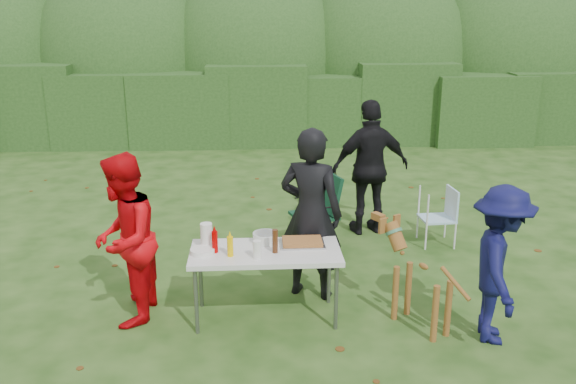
{
  "coord_description": "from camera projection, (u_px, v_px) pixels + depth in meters",
  "views": [
    {
      "loc": [
        -0.1,
        -5.79,
        3.09
      ],
      "look_at": [
        0.3,
        0.94,
        1.0
      ],
      "focal_mm": 38.0,
      "sensor_mm": 36.0,
      "label": 1
    }
  ],
  "objects": [
    {
      "name": "lawn_chair",
      "position": [
        437.0,
        216.0,
        8.1
      ],
      "size": [
        0.49,
        0.49,
        0.77
      ],
      "primitive_type": null,
      "rotation": [
        0.0,
        0.0,
        3.21
      ],
      "color": "#64BBE4",
      "rests_on": "ground"
    },
    {
      "name": "cup_stack",
      "position": [
        257.0,
        250.0,
        5.85
      ],
      "size": [
        0.08,
        0.08,
        0.18
      ],
      "primitive_type": "cylinder",
      "color": "white",
      "rests_on": "folding_table"
    },
    {
      "name": "person_cook",
      "position": [
        311.0,
        214.0,
        6.51
      ],
      "size": [
        0.81,
        0.68,
        1.88
      ],
      "primitive_type": "imported",
      "rotation": [
        0.0,
        0.0,
        2.74
      ],
      "color": "black",
      "rests_on": "ground"
    },
    {
      "name": "paper_towel_roll",
      "position": [
        207.0,
        236.0,
        6.09
      ],
      "size": [
        0.12,
        0.12,
        0.26
      ],
      "primitive_type": "cylinder",
      "color": "white",
      "rests_on": "folding_table"
    },
    {
      "name": "person_black_puffy",
      "position": [
        370.0,
        168.0,
        8.35
      ],
      "size": [
        1.16,
        0.65,
        1.87
      ],
      "primitive_type": "imported",
      "rotation": [
        0.0,
        0.0,
        3.33
      ],
      "color": "black",
      "rests_on": "ground"
    },
    {
      "name": "hedge_row",
      "position": [
        257.0,
        107.0,
        13.82
      ],
      "size": [
        22.0,
        1.4,
        1.7
      ],
      "primitive_type": "cube",
      "color": "#23471C",
      "rests_on": "ground"
    },
    {
      "name": "focaccia_bread",
      "position": [
        302.0,
        241.0,
        6.19
      ],
      "size": [
        0.4,
        0.26,
        0.04
      ],
      "primitive_type": "cube",
      "color": "#9F612D",
      "rests_on": "food_tray"
    },
    {
      "name": "beer_bottle",
      "position": [
        275.0,
        241.0,
        5.98
      ],
      "size": [
        0.06,
        0.06,
        0.24
      ],
      "primitive_type": "cylinder",
      "color": "#47230F",
      "rests_on": "folding_table"
    },
    {
      "name": "ground",
      "position": [
        265.0,
        309.0,
        6.44
      ],
      "size": [
        80.0,
        80.0,
        0.0
      ],
      "primitive_type": "plane",
      "color": "#1E4211"
    },
    {
      "name": "child",
      "position": [
        499.0,
        265.0,
        5.67
      ],
      "size": [
        0.78,
        1.09,
        1.53
      ],
      "primitive_type": "imported",
      "rotation": [
        0.0,
        0.0,
        1.34
      ],
      "color": "#0E0F40",
      "rests_on": "ground"
    },
    {
      "name": "dog",
      "position": [
        422.0,
        281.0,
        5.94
      ],
      "size": [
        0.91,
        1.12,
        1.0
      ],
      "primitive_type": null,
      "rotation": [
        0.0,
        0.0,
        2.12
      ],
      "color": "brown",
      "rests_on": "ground"
    },
    {
      "name": "shrub_backdrop",
      "position": [
        255.0,
        66.0,
        15.12
      ],
      "size": [
        20.0,
        2.6,
        3.2
      ],
      "primitive_type": "ellipsoid",
      "color": "#3D6628",
      "rests_on": "ground"
    },
    {
      "name": "camping_chair",
      "position": [
        314.0,
        211.0,
        7.98
      ],
      "size": [
        0.78,
        0.78,
        0.98
      ],
      "primitive_type": null,
      "rotation": [
        0.0,
        0.0,
        3.47
      ],
      "color": "#0F3822",
      "rests_on": "ground"
    },
    {
      "name": "folding_table",
      "position": [
        266.0,
        255.0,
        6.08
      ],
      "size": [
        1.5,
        0.7,
        0.74
      ],
      "color": "silver",
      "rests_on": "ground"
    },
    {
      "name": "person_red_jacket",
      "position": [
        124.0,
        240.0,
        5.99
      ],
      "size": [
        0.7,
        0.88,
        1.73
      ],
      "primitive_type": "imported",
      "rotation": [
        0.0,
        0.0,
        -1.63
      ],
      "color": "red",
      "rests_on": "ground"
    },
    {
      "name": "plate_stack",
      "position": [
        202.0,
        251.0,
        5.98
      ],
      "size": [
        0.24,
        0.24,
        0.05
      ],
      "primitive_type": "cylinder",
      "color": "white",
      "rests_on": "folding_table"
    },
    {
      "name": "mustard_bottle",
      "position": [
        230.0,
        246.0,
        5.9
      ],
      "size": [
        0.06,
        0.06,
        0.2
      ],
      "primitive_type": "cylinder",
      "color": "#F7C402",
      "rests_on": "folding_table"
    },
    {
      "name": "pasta_bowl",
      "position": [
        265.0,
        237.0,
        6.26
      ],
      "size": [
        0.26,
        0.26,
        0.1
      ],
      "primitive_type": "cylinder",
      "color": "silver",
      "rests_on": "folding_table"
    },
    {
      "name": "food_tray",
      "position": [
        302.0,
        244.0,
        6.2
      ],
      "size": [
        0.45,
        0.3,
        0.02
      ],
      "primitive_type": "cube",
      "color": "#B7B7BA",
      "rests_on": "folding_table"
    },
    {
      "name": "ketchup_bottle",
      "position": [
        215.0,
        242.0,
        5.98
      ],
      "size": [
        0.06,
        0.06,
        0.22
      ],
      "primitive_type": "cylinder",
      "color": "#A80000",
      "rests_on": "folding_table"
    }
  ]
}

